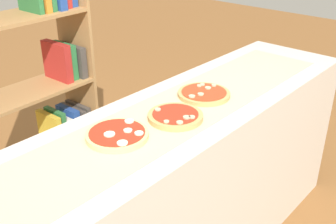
% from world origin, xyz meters
% --- Properties ---
extents(counter, '(2.46, 0.56, 0.92)m').
position_xyz_m(counter, '(0.00, 0.00, 0.46)').
color(counter, beige).
rests_on(counter, ground_plane).
extents(parchment_paper, '(2.09, 0.38, 0.00)m').
position_xyz_m(parchment_paper, '(0.00, 0.00, 0.92)').
color(parchment_paper, beige).
rests_on(parchment_paper, counter).
extents(pizza_mozzarella_0, '(0.24, 0.24, 0.03)m').
position_xyz_m(pizza_mozzarella_0, '(-0.27, 0.03, 0.93)').
color(pizza_mozzarella_0, '#E5C17F').
rests_on(pizza_mozzarella_0, parchment_paper).
extents(pizza_mushroom_1, '(0.23, 0.23, 0.03)m').
position_xyz_m(pizza_mushroom_1, '(-0.00, -0.04, 0.93)').
color(pizza_mushroom_1, tan).
rests_on(pizza_mushroom_1, parchment_paper).
extents(pizza_mushroom_2, '(0.25, 0.25, 0.03)m').
position_xyz_m(pizza_mushroom_2, '(0.27, 0.01, 0.93)').
color(pizza_mushroom_2, tan).
rests_on(pizza_mushroom_2, parchment_paper).
extents(bookshelf, '(0.81, 0.32, 1.64)m').
position_xyz_m(bookshelf, '(-0.07, 0.89, 0.78)').
color(bookshelf, '#A87A47').
rests_on(bookshelf, ground_plane).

